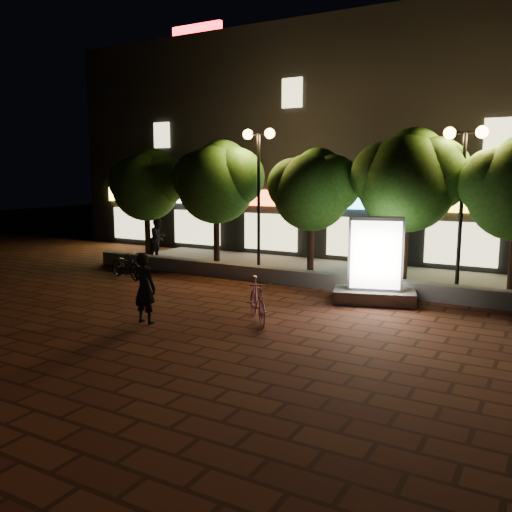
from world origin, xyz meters
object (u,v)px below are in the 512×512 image
Objects in this scene: street_lamp_right at (464,166)px; scooter_parked at (126,265)px; tree_left at (218,180)px; ad_kiosk at (375,269)px; tree_far_left at (148,183)px; pedestrian at (158,238)px; tree_right at (410,177)px; rider at (145,288)px; scooter_pink at (257,300)px; street_lamp_left at (259,164)px; tree_mid at (314,187)px.

street_lamp_right is 11.58m from scooter_parked.
tree_left is 7.92m from ad_kiosk.
street_lamp_right is (12.45, -0.26, 0.60)m from tree_far_left.
ad_kiosk is 1.43× the size of pedestrian.
street_lamp_right is (1.64, -0.26, 0.33)m from tree_right.
rider is at bearing -131.80° from ad_kiosk.
tree_left is at bearing -98.25° from pedestrian.
rider is at bearing -69.82° from tree_left.
ad_kiosk is 1.35× the size of scooter_pink.
tree_right is 0.98× the size of street_lamp_left.
tree_left is 0.94× the size of street_lamp_left.
street_lamp_left is 6.01m from pedestrian.
rider is (-2.39, -1.44, 0.33)m from scooter_pink.
street_lamp_left is 2.77× the size of scooter_pink.
street_lamp_left is 2.90× the size of rider.
scooter_pink is at bearing -131.40° from pedestrian.
scooter_pink is at bearing -60.98° from street_lamp_left.
tree_mid is at bearing -0.00° from tree_left.
tree_mid is at bearing -98.02° from rider.
ad_kiosk is at bearing -130.25° from rider.
scooter_pink is at bearing -147.38° from rider.
tree_right is 7.06m from scooter_pink.
tree_right is 2.87× the size of pedestrian.
tree_mid is at bearing 139.77° from ad_kiosk.
tree_right is 5.38m from street_lamp_left.
tree_far_left is 3.51m from tree_left.
ad_kiosk is at bearing -128.62° from street_lamp_right.
tree_left is (3.50, 0.00, 0.15)m from tree_far_left.
tree_mid is 2.22m from street_lamp_left.
scooter_parked is at bearing -148.87° from tree_mid.
ad_kiosk is 3.94m from scooter_pink.
ad_kiosk reaches higher than scooter_parked.
street_lamp_left reaches higher than tree_mid.
tree_left is 4.00m from tree_mid.
street_lamp_left is (-2.05, -0.26, 0.81)m from tree_mid.
ad_kiosk is at bearing -13.83° from tree_far_left.
ad_kiosk reaches higher than pedestrian.
tree_far_left is 0.93× the size of street_lamp_right.
street_lamp_left is 2.94× the size of pedestrian.
street_lamp_left reaches higher than rider.
tree_mid reaches higher than scooter_parked.
tree_left is at bearing 90.25° from scooter_pink.
street_lamp_left is (1.95, -0.26, 0.58)m from tree_left.
tree_right reaches higher than tree_mid.
tree_left is 1.09× the size of tree_mid.
tree_right is 1.02× the size of street_lamp_right.
street_lamp_left is (-5.36, -0.26, 0.46)m from tree_right.
tree_far_left is 2.63× the size of pedestrian.
tree_right reaches higher than ad_kiosk.
tree_far_left is at bearing 43.97° from scooter_parked.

